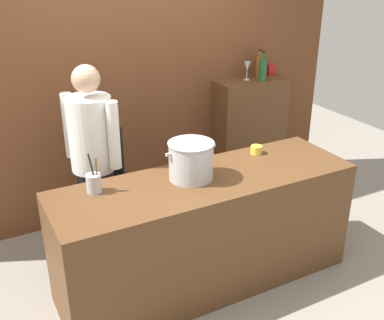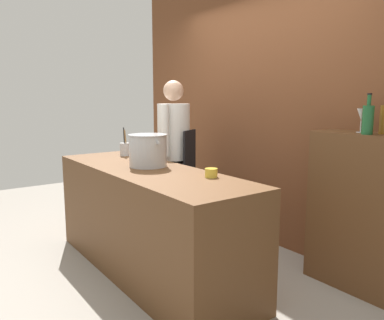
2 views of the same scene
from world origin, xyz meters
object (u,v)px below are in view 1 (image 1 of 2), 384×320
wine_bottle_green (263,70)px  butter_jar (256,150)px  utensil_crock (94,183)px  stockpot_large (191,161)px  spice_tin_red (270,69)px  chef (93,154)px  wine_glass_wide (247,67)px  wine_bottle_amber (260,67)px

wine_bottle_green → butter_jar: bearing=-127.3°
utensil_crock → wine_bottle_green: size_ratio=0.98×
stockpot_large → spice_tin_red: spice_tin_red is taller
chef → wine_bottle_green: size_ratio=5.67×
stockpot_large → wine_bottle_green: wine_bottle_green is taller
stockpot_large → wine_bottle_green: 1.73m
wine_glass_wide → utensil_crock: bearing=-151.9°
utensil_crock → wine_bottle_green: bearing=24.3°
stockpot_large → butter_jar: size_ratio=4.17×
utensil_crock → chef: bearing=73.5°
utensil_crock → spice_tin_red: (2.25, 1.09, 0.31)m
stockpot_large → spice_tin_red: bearing=37.4°
butter_jar → wine_glass_wide: size_ratio=0.52×
chef → stockpot_large: chef is taller
utensil_crock → butter_jar: 1.36m
chef → stockpot_large: 0.82m
wine_bottle_green → chef: bearing=-167.4°
stockpot_large → wine_glass_wide: size_ratio=2.15×
chef → utensil_crock: chef is taller
wine_glass_wide → chef: bearing=-163.5°
wine_glass_wide → spice_tin_red: wine_glass_wide is taller
butter_jar → wine_bottle_amber: 1.32m
wine_bottle_amber → utensil_crock: bearing=-153.3°
wine_bottle_amber → spice_tin_red: 0.17m
wine_bottle_amber → spice_tin_red: size_ratio=2.49×
wine_bottle_green → stockpot_large: bearing=-142.5°
utensil_crock → wine_glass_wide: (1.92, 1.03, 0.38)m
wine_bottle_amber → stockpot_large: bearing=-140.3°
utensil_crock → butter_jar: utensil_crock is taller
chef → spice_tin_red: (2.10, 0.59, 0.31)m
stockpot_large → spice_tin_red: 2.00m
wine_bottle_amber → wine_glass_wide: size_ratio=1.54×
wine_bottle_green → wine_glass_wide: wine_bottle_green is taller
stockpot_large → wine_glass_wide: bearing=42.7°
chef → spice_tin_red: bearing=-107.1°
wine_bottle_green → wine_bottle_amber: bearing=66.4°
chef → butter_jar: (1.21, -0.47, -0.03)m
wine_glass_wide → spice_tin_red: size_ratio=1.62×
wine_bottle_green → spice_tin_red: size_ratio=2.60×
chef → utensil_crock: bearing=130.8°
stockpot_large → utensil_crock: utensil_crock is taller
butter_jar → wine_glass_wide: wine_glass_wide is taller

